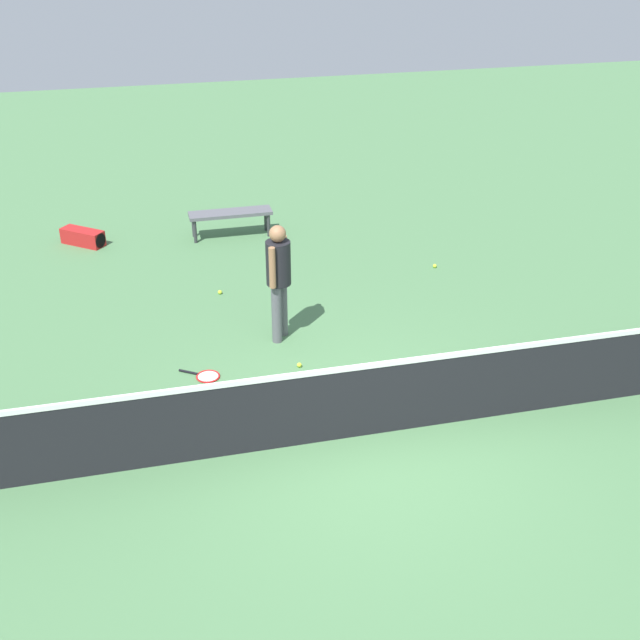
# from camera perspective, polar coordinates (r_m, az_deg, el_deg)

# --- Properties ---
(ground_plane) EXTENTS (40.00, 40.00, 0.00)m
(ground_plane) POSITION_cam_1_polar(r_m,az_deg,el_deg) (9.47, 3.45, -8.12)
(ground_plane) COLOR #4C7A4C
(court_net) EXTENTS (10.09, 0.09, 1.07)m
(court_net) POSITION_cam_1_polar(r_m,az_deg,el_deg) (9.18, 3.54, -5.60)
(court_net) COLOR #4C4C51
(court_net) RESTS_ON ground_plane
(player_near_side) EXTENTS (0.47, 0.49, 1.70)m
(player_near_side) POSITION_cam_1_polar(r_m,az_deg,el_deg) (10.94, -2.96, 3.35)
(player_near_side) COLOR #595960
(player_near_side) RESTS_ON ground_plane
(tennis_racket_near_player) EXTENTS (0.58, 0.47, 0.03)m
(tennis_racket_near_player) POSITION_cam_1_polar(r_m,az_deg,el_deg) (10.59, -8.11, -3.96)
(tennis_racket_near_player) COLOR red
(tennis_racket_near_player) RESTS_ON ground_plane
(tennis_ball_near_player) EXTENTS (0.07, 0.07, 0.07)m
(tennis_ball_near_player) POSITION_cam_1_polar(r_m,az_deg,el_deg) (12.70, -7.13, 1.98)
(tennis_ball_near_player) COLOR #C6E033
(tennis_ball_near_player) RESTS_ON ground_plane
(tennis_ball_by_net) EXTENTS (0.07, 0.07, 0.07)m
(tennis_ball_by_net) POSITION_cam_1_polar(r_m,az_deg,el_deg) (10.68, -1.48, -3.22)
(tennis_ball_by_net) COLOR #C6E033
(tennis_ball_by_net) RESTS_ON ground_plane
(tennis_ball_midcourt) EXTENTS (0.07, 0.07, 0.07)m
(tennis_ball_midcourt) POSITION_cam_1_polar(r_m,az_deg,el_deg) (10.34, -17.21, -5.82)
(tennis_ball_midcourt) COLOR #C6E033
(tennis_ball_midcourt) RESTS_ON ground_plane
(tennis_ball_baseline) EXTENTS (0.07, 0.07, 0.07)m
(tennis_ball_baseline) POSITION_cam_1_polar(r_m,az_deg,el_deg) (9.81, -0.33, -6.39)
(tennis_ball_baseline) COLOR #C6E033
(tennis_ball_baseline) RESTS_ON ground_plane
(tennis_ball_stray_left) EXTENTS (0.07, 0.07, 0.07)m
(tennis_ball_stray_left) POSITION_cam_1_polar(r_m,az_deg,el_deg) (13.65, 8.17, 3.83)
(tennis_ball_stray_left) COLOR #C6E033
(tennis_ball_stray_left) RESTS_ON ground_plane
(courtside_bench) EXTENTS (1.50, 0.40, 0.48)m
(courtside_bench) POSITION_cam_1_polar(r_m,az_deg,el_deg) (14.74, -6.39, 7.44)
(courtside_bench) COLOR #595960
(courtside_bench) RESTS_ON ground_plane
(equipment_bag) EXTENTS (0.80, 0.72, 0.28)m
(equipment_bag) POSITION_cam_1_polar(r_m,az_deg,el_deg) (14.99, -16.42, 5.66)
(equipment_bag) COLOR #B21E1E
(equipment_bag) RESTS_ON ground_plane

